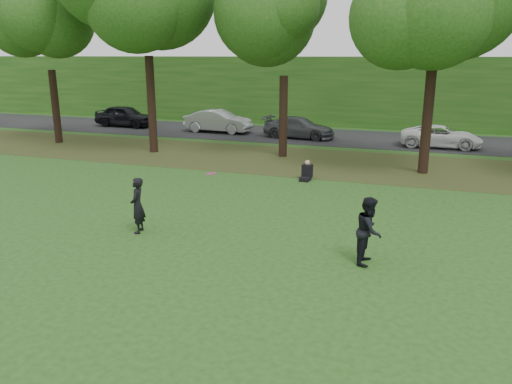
% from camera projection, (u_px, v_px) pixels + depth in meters
% --- Properties ---
extents(ground, '(120.00, 120.00, 0.00)m').
position_uv_depth(ground, '(244.00, 267.00, 12.47)').
color(ground, '#214515').
rests_on(ground, ground).
extents(leaf_litter, '(60.00, 7.00, 0.01)m').
position_uv_depth(leaf_litter, '(337.00, 164.00, 24.31)').
color(leaf_litter, '#3F2C16').
rests_on(leaf_litter, ground).
extents(street, '(70.00, 7.00, 0.02)m').
position_uv_depth(street, '(359.00, 138.00, 31.60)').
color(street, black).
rests_on(street, ground).
extents(far_hedge, '(70.00, 3.00, 5.00)m').
position_uv_depth(far_hedge, '(372.00, 92.00, 36.41)').
color(far_hedge, '#1F4E16').
rests_on(far_hedge, ground).
extents(player_left, '(0.55, 0.70, 1.67)m').
position_uv_depth(player_left, '(138.00, 205.00, 14.71)').
color(player_left, black).
rests_on(player_left, ground).
extents(player_right, '(0.70, 0.88, 1.73)m').
position_uv_depth(player_right, '(369.00, 230.00, 12.53)').
color(player_right, black).
rests_on(player_right, ground).
extents(parked_cars, '(39.24, 3.53, 1.54)m').
position_uv_depth(parked_cars, '(306.00, 126.00, 31.76)').
color(parked_cars, black).
rests_on(parked_cars, street).
extents(frisbee, '(0.38, 0.38, 0.07)m').
position_uv_depth(frisbee, '(211.00, 173.00, 13.55)').
color(frisbee, '#E21391').
rests_on(frisbee, ground).
extents(seated_person, '(0.43, 0.74, 0.83)m').
position_uv_depth(seated_person, '(307.00, 173.00, 21.13)').
color(seated_person, black).
rests_on(seated_person, ground).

